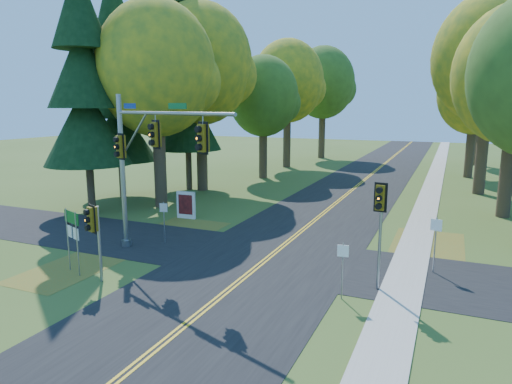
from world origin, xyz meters
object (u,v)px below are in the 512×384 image
at_px(east_signal_pole, 380,210).
at_px(info_kiosk, 186,205).
at_px(traffic_mast, 144,154).
at_px(route_sign_cluster, 72,229).

height_order(east_signal_pole, info_kiosk, east_signal_pole).
distance_m(traffic_mast, route_sign_cluster, 4.58).
xyz_separation_m(east_signal_pole, route_sign_cluster, (-12.20, -3.15, -1.29)).
relative_size(east_signal_pole, route_sign_cluster, 1.54).
xyz_separation_m(traffic_mast, route_sign_cluster, (-1.47, -3.18, -2.95)).
xyz_separation_m(route_sign_cluster, info_kiosk, (-0.77, 10.20, -1.09)).
distance_m(traffic_mast, info_kiosk, 8.41).
distance_m(east_signal_pole, info_kiosk, 14.96).
bearing_deg(traffic_mast, info_kiosk, 128.22).
height_order(traffic_mast, east_signal_pole, traffic_mast).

